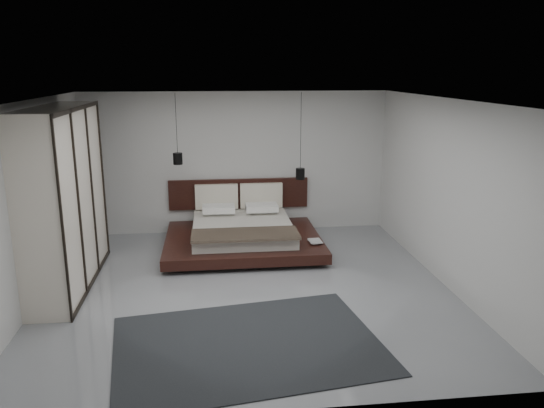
{
  "coord_description": "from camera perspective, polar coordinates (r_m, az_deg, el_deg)",
  "views": [
    {
      "loc": [
        -0.52,
        -7.43,
        3.21
      ],
      "look_at": [
        0.5,
        1.2,
        0.99
      ],
      "focal_mm": 35.0,
      "sensor_mm": 36.0,
      "label": 1
    }
  ],
  "objects": [
    {
      "name": "wardrobe",
      "position": [
        8.45,
        -21.5,
        0.56
      ],
      "size": [
        0.65,
        2.75,
        2.7
      ],
      "color": "silver",
      "rests_on": "floor"
    },
    {
      "name": "pendant_left",
      "position": [
        9.93,
        -10.1,
        4.85
      ],
      "size": [
        0.17,
        0.17,
        1.29
      ],
      "color": "black",
      "rests_on": "ceiling"
    },
    {
      "name": "pendant_right",
      "position": [
        10.11,
        3.06,
        3.32
      ],
      "size": [
        0.17,
        0.17,
        1.63
      ],
      "color": "black",
      "rests_on": "ceiling"
    },
    {
      "name": "wall_left",
      "position": [
        8.04,
        -24.51,
        -0.02
      ],
      "size": [
        0.0,
        6.0,
        6.0
      ],
      "primitive_type": "plane",
      "rotation": [
        1.57,
        0.0,
        1.57
      ],
      "color": "silver",
      "rests_on": "floor"
    },
    {
      "name": "wall_right",
      "position": [
        8.42,
        18.15,
        1.16
      ],
      "size": [
        0.0,
        6.0,
        6.0
      ],
      "primitive_type": "plane",
      "rotation": [
        1.57,
        0.0,
        -1.57
      ],
      "color": "silver",
      "rests_on": "floor"
    },
    {
      "name": "wall_back",
      "position": [
        10.6,
        -3.84,
        4.44
      ],
      "size": [
        6.0,
        0.0,
        6.0
      ],
      "primitive_type": "plane",
      "rotation": [
        1.57,
        0.0,
        0.0
      ],
      "color": "silver",
      "rests_on": "floor"
    },
    {
      "name": "ceiling",
      "position": [
        7.46,
        -2.79,
        11.13
      ],
      "size": [
        6.0,
        6.0,
        0.0
      ],
      "primitive_type": "plane",
      "rotation": [
        3.14,
        0.0,
        0.0
      ],
      "color": "white",
      "rests_on": "wall_back"
    },
    {
      "name": "book_lower",
      "position": [
        9.32,
        4.11,
        -4.11
      ],
      "size": [
        0.25,
        0.3,
        0.03
      ],
      "primitive_type": "imported",
      "rotation": [
        0.0,
        0.0,
        0.21
      ],
      "color": "#99724C",
      "rests_on": "bed"
    },
    {
      "name": "rug",
      "position": [
        6.58,
        -2.6,
        -14.86
      ],
      "size": [
        3.41,
        2.65,
        0.01
      ],
      "primitive_type": "cube",
      "rotation": [
        0.0,
        0.0,
        0.14
      ],
      "color": "black",
      "rests_on": "floor"
    },
    {
      "name": "bed",
      "position": [
        9.8,
        -3.2,
        -3.07
      ],
      "size": [
        2.79,
        2.39,
        1.08
      ],
      "color": "black",
      "rests_on": "floor"
    },
    {
      "name": "floor",
      "position": [
        8.11,
        -2.55,
        -9.02
      ],
      "size": [
        6.0,
        6.0,
        0.0
      ],
      "primitive_type": "plane",
      "color": "gray",
      "rests_on": "ground"
    },
    {
      "name": "wall_front",
      "position": [
        4.82,
        -0.07,
        -7.79
      ],
      "size": [
        6.0,
        0.0,
        6.0
      ],
      "primitive_type": "plane",
      "rotation": [
        -1.57,
        0.0,
        0.0
      ],
      "color": "silver",
      "rests_on": "floor"
    },
    {
      "name": "book_upper",
      "position": [
        9.29,
        4.02,
        -4.03
      ],
      "size": [
        0.22,
        0.3,
        0.02
      ],
      "primitive_type": "imported",
      "rotation": [
        0.0,
        0.0,
        0.04
      ],
      "color": "#99724C",
      "rests_on": "book_lower"
    },
    {
      "name": "lattice_screen",
      "position": [
        10.36,
        -20.21,
        2.79
      ],
      "size": [
        0.05,
        0.9,
        2.6
      ],
      "primitive_type": "cube",
      "color": "black",
      "rests_on": "floor"
    }
  ]
}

